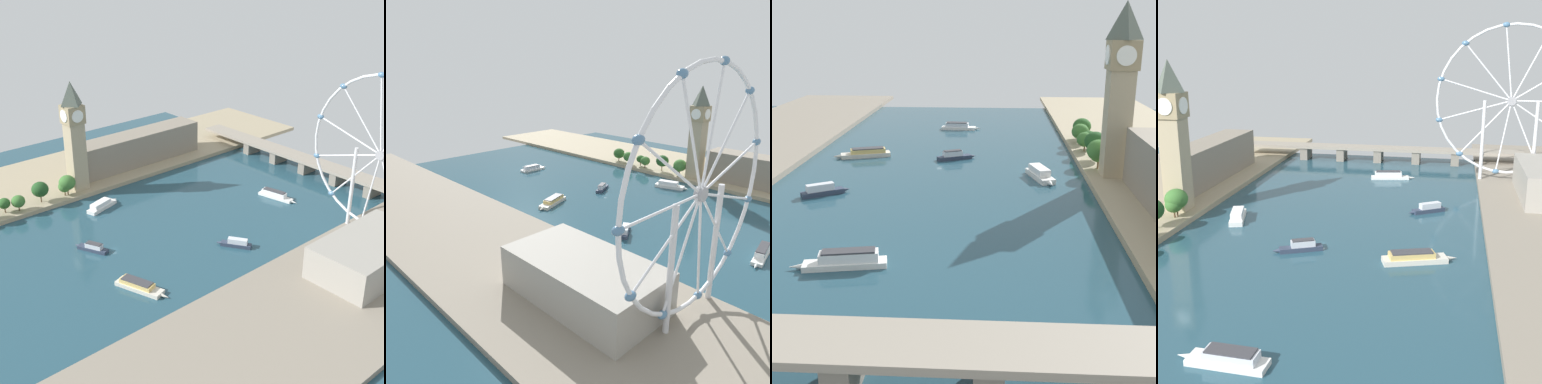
# 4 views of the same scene
# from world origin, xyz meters

# --- Properties ---
(ground_plane) EXTENTS (409.30, 409.30, 0.00)m
(ground_plane) POSITION_xyz_m (0.00, 0.00, 0.00)
(ground_plane) COLOR #234756
(clock_tower) EXTENTS (14.34, 14.34, 79.86)m
(clock_tower) POSITION_xyz_m (-87.18, 28.09, 44.63)
(clock_tower) COLOR tan
(clock_tower) RESTS_ON riverbank_left
(parliament_block) EXTENTS (22.00, 112.09, 25.02)m
(parliament_block) POSITION_xyz_m (-101.06, 92.14, 15.51)
(parliament_block) COLOR gray
(parliament_block) RESTS_ON riverbank_left
(ferris_wheel) EXTENTS (97.34, 3.20, 100.25)m
(ferris_wheel) POSITION_xyz_m (93.03, 129.47, 54.20)
(ferris_wheel) COLOR silver
(ferris_wheel) RESTS_ON riverbank_right
(river_bridge) EXTENTS (221.30, 17.25, 11.41)m
(river_bridge) POSITION_xyz_m (-0.00, 184.94, 8.33)
(river_bridge) COLOR gray
(river_bridge) RESTS_ON ground_plane
(tour_boat_0) EXTENTS (13.59, 28.20, 5.71)m
(tour_boat_0) POSITION_xyz_m (-52.69, 25.36, 2.39)
(tour_boat_0) COLOR white
(tour_boat_0) RESTS_ON ground_plane
(tour_boat_1) EXTENTS (22.18, 12.64, 5.36)m
(tour_boat_1) POSITION_xyz_m (-7.56, -10.59, 2.10)
(tour_boat_1) COLOR #2D384C
(tour_boat_1) RESTS_ON ground_plane
(tour_boat_2) EXTENTS (32.35, 16.06, 5.12)m
(tour_boat_2) POSITION_xyz_m (43.86, -13.88, 2.16)
(tour_boat_2) COLOR beige
(tour_boat_2) RESTS_ON ground_plane
(tour_boat_3) EXTENTS (20.18, 14.69, 5.38)m
(tour_boat_3) POSITION_xyz_m (45.95, 57.80, 2.22)
(tour_boat_3) COLOR #2D384C
(tour_boat_3) RESTS_ON ground_plane
(tour_boat_4) EXTENTS (30.55, 10.50, 5.66)m
(tour_boat_4) POSITION_xyz_m (15.75, 128.94, 2.40)
(tour_boat_4) COLOR white
(tour_boat_4) RESTS_ON ground_plane
(tour_boat_5) EXTENTS (28.74, 8.15, 5.15)m
(tour_boat_5) POSITION_xyz_m (-3.40, -99.88, 2.15)
(tour_boat_5) COLOR white
(tour_boat_5) RESTS_ON ground_plane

